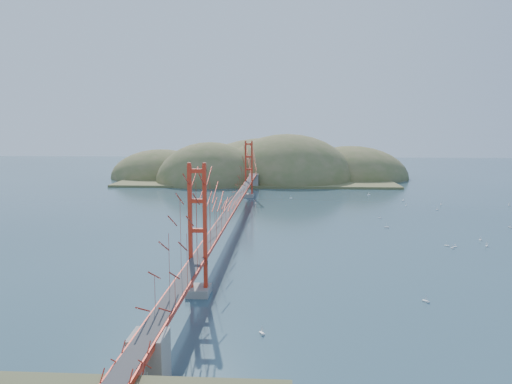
# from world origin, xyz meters

# --- Properties ---
(ground) EXTENTS (320.00, 320.00, 0.00)m
(ground) POSITION_xyz_m (0.00, 0.00, 0.00)
(ground) COLOR #294452
(ground) RESTS_ON ground
(bridge) EXTENTS (2.20, 94.40, 12.00)m
(bridge) POSITION_xyz_m (0.00, 0.18, 7.01)
(bridge) COLOR gray
(bridge) RESTS_ON ground
(far_headlands) EXTENTS (84.00, 58.00, 25.00)m
(far_headlands) POSITION_xyz_m (2.21, 68.52, 0.00)
(far_headlands) COLOR olive
(far_headlands) RESTS_ON ground
(sailboat_14) EXTENTS (0.63, 0.63, 0.69)m
(sailboat_14) POSITION_xyz_m (32.45, -10.53, 0.15)
(sailboat_14) COLOR white
(sailboat_14) RESTS_ON ground
(sailboat_10) EXTENTS (0.62, 0.62, 0.67)m
(sailboat_10) POSITION_xyz_m (6.00, -38.08, 0.15)
(sailboat_10) COLOR white
(sailboat_10) RESTS_ON ground
(sailboat_3) EXTENTS (0.52, 0.44, 0.61)m
(sailboat_3) POSITION_xyz_m (8.72, 28.79, 0.14)
(sailboat_3) COLOR white
(sailboat_3) RESTS_ON ground
(sailboat_11) EXTENTS (0.59, 0.59, 0.61)m
(sailboat_11) POSITION_xyz_m (40.41, 1.36, 0.14)
(sailboat_11) COLOR white
(sailboat_11) RESTS_ON ground
(sailboat_0) EXTENTS (0.45, 0.50, 0.57)m
(sailboat_0) POSITION_xyz_m (27.89, -11.77, 0.14)
(sailboat_0) COLOR white
(sailboat_0) RESTS_ON ground
(sailboat_5) EXTENTS (0.43, 0.52, 0.61)m
(sailboat_5) POSITION_xyz_m (32.96, -7.20, 0.14)
(sailboat_5) COLOR white
(sailboat_5) RESTS_ON ground
(sailboat_2) EXTENTS (0.61, 0.61, 0.65)m
(sailboat_2) POSITION_xyz_m (27.63, -10.54, 0.15)
(sailboat_2) COLOR white
(sailboat_2) RESTS_ON ground
(sailboat_17) EXTENTS (0.55, 0.55, 0.61)m
(sailboat_17) POSITION_xyz_m (34.35, 16.27, 0.14)
(sailboat_17) COLOR white
(sailboat_17) RESTS_ON ground
(sailboat_6) EXTENTS (0.67, 0.67, 0.70)m
(sailboat_6) POSITION_xyz_m (19.59, -30.68, 0.15)
(sailboat_6) COLOR white
(sailboat_6) RESTS_ON ground
(sailboat_13) EXTENTS (0.51, 0.51, 0.57)m
(sailboat_13) POSITION_xyz_m (28.47, -11.07, 0.14)
(sailboat_13) COLOR white
(sailboat_13) RESTS_ON ground
(sailboat_1) EXTENTS (0.53, 0.53, 0.56)m
(sailboat_1) POSITION_xyz_m (22.81, 7.72, 0.13)
(sailboat_1) COLOR white
(sailboat_1) RESTS_ON ground
(sailboat_9) EXTENTS (0.65, 0.65, 0.69)m
(sailboat_9) POSITION_xyz_m (49.06, 21.80, 0.15)
(sailboat_9) COLOR white
(sailboat_9) RESTS_ON ground
(sailboat_4) EXTENTS (0.51, 0.51, 0.56)m
(sailboat_4) POSITION_xyz_m (29.93, 20.47, 0.13)
(sailboat_4) COLOR white
(sailboat_4) RESTS_ON ground
(sailboat_15) EXTENTS (0.46, 0.55, 0.64)m
(sailboat_15) POSITION_xyz_m (36.80, 22.19, 0.15)
(sailboat_15) COLOR white
(sailboat_15) RESTS_ON ground
(sailboat_16) EXTENTS (0.66, 0.61, 0.74)m
(sailboat_16) POSITION_xyz_m (22.41, 0.29, 0.16)
(sailboat_16) COLOR white
(sailboat_16) RESTS_ON ground
(sailboat_8) EXTENTS (0.66, 0.66, 0.71)m
(sailboat_8) POSITION_xyz_m (30.79, 26.63, 0.15)
(sailboat_8) COLOR white
(sailboat_8) RESTS_ON ground
(sailboat_12) EXTENTS (0.65, 0.57, 0.73)m
(sailboat_12) POSITION_xyz_m (25.43, 34.72, 0.16)
(sailboat_12) COLOR white
(sailboat_12) RESTS_ON ground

